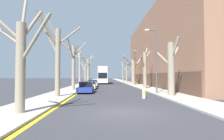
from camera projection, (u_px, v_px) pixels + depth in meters
ground_plane at (123, 112)px, 9.93m from camera, size 300.00×300.00×0.00m
sidewalk_left at (90, 82)px, 59.59m from camera, size 3.24×120.00×0.12m
sidewalk_right at (125, 82)px, 60.13m from camera, size 3.24×120.00×0.12m
building_facade_right at (170, 51)px, 36.71m from camera, size 10.08×42.41×14.84m
kerb_line_stripe at (95, 82)px, 59.67m from camera, size 0.24×120.00×0.01m
street_tree_left_0 at (21, 59)px, 9.39m from camera, size 3.68×1.90×6.69m
street_tree_left_1 at (57, 56)px, 16.91m from camera, size 3.98×2.51×8.17m
street_tree_left_2 at (73, 64)px, 25.03m from camera, size 4.05×4.37×7.38m
street_tree_left_3 at (80, 68)px, 32.72m from camera, size 2.29×2.90×7.42m
street_tree_left_4 at (86, 72)px, 41.31m from camera, size 3.81×2.82×6.85m
street_tree_left_5 at (88, 70)px, 48.62m from camera, size 3.12×3.48×8.05m
street_tree_right_0 at (171, 67)px, 17.55m from camera, size 2.40×2.29×5.88m
street_tree_right_1 at (145, 68)px, 27.97m from camera, size 2.48×3.51×6.93m
street_tree_right_2 at (133, 70)px, 39.30m from camera, size 4.67×3.50×7.65m
street_tree_right_3 at (127, 73)px, 50.77m from camera, size 3.15×3.48×6.25m
street_tree_right_4 at (123, 72)px, 61.60m from camera, size 1.41×3.94×7.47m
double_decker_bus at (103, 74)px, 47.00m from camera, size 2.45×10.69×4.45m
parked_car_0 at (86, 87)px, 21.67m from camera, size 1.75×4.27×1.35m
parked_car_1 at (90, 85)px, 27.67m from camera, size 1.84×4.17×1.28m
parked_car_2 at (93, 83)px, 34.11m from camera, size 1.86×4.48×1.30m
lamp_post at (156, 57)px, 20.03m from camera, size 1.40×0.20×7.52m
traffic_bollard at (144, 93)px, 16.04m from camera, size 0.29×0.30×0.96m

